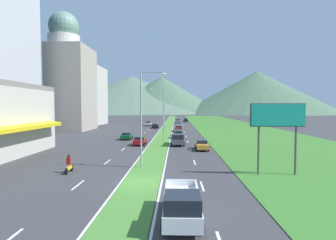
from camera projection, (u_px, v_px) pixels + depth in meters
The scene contains 53 objects.
ground_plane at pixel (141, 183), 23.40m from camera, with size 600.00×600.00×0.00m, color #38383A.
grass_median at pixel (167, 128), 83.31m from camera, with size 3.20×240.00×0.06m, color #477F33.
grass_verge_right at pixel (235, 128), 82.65m from camera, with size 24.00×240.00×0.06m, color #387028.
lane_dash_left_2 at pixel (78, 185), 22.67m from camera, with size 0.16×2.80×0.01m, color silver.
lane_dash_left_3 at pixel (107, 162), 32.20m from camera, with size 0.16×2.80×0.01m, color silver.
lane_dash_left_4 at pixel (123, 149), 41.74m from camera, with size 0.16×2.80×0.01m, color silver.
lane_dash_left_5 at pixel (133, 142), 51.27m from camera, with size 0.16×2.80×0.01m, color silver.
lane_dash_left_6 at pixel (140, 136), 60.81m from camera, with size 0.16×2.80×0.01m, color silver.
lane_dash_left_7 at pixel (145, 132), 70.35m from camera, with size 0.16×2.80×0.01m, color silver.
lane_dash_left_8 at pixel (149, 129), 79.88m from camera, with size 0.16×2.80×0.01m, color silver.
lane_dash_left_9 at pixel (152, 127), 89.42m from camera, with size 0.16×2.80×0.01m, color silver.
lane_dash_left_10 at pixel (154, 125), 98.95m from camera, with size 0.16×2.80×0.01m, color silver.
lane_dash_left_11 at pixel (156, 123), 108.49m from camera, with size 0.16×2.80×0.01m, color silver.
lane_dash_left_12 at pixel (158, 122), 118.02m from camera, with size 0.16×2.80×0.01m, color silver.
lane_dash_left_13 at pixel (159, 121), 127.56m from camera, with size 0.16×2.80×0.01m, color silver.
lane_dash_left_14 at pixel (160, 120), 137.09m from camera, with size 0.16×2.80×0.01m, color silver.
lane_dash_right_2 at pixel (202, 186), 22.34m from camera, with size 0.16×2.80×0.01m, color silver.
lane_dash_right_3 at pixel (195, 163), 31.88m from camera, with size 0.16×2.80×0.01m, color silver.
lane_dash_right_4 at pixel (190, 150), 41.42m from camera, with size 0.16×2.80×0.01m, color silver.
lane_dash_right_5 at pixel (188, 142), 50.95m from camera, with size 0.16×2.80×0.01m, color silver.
lane_dash_right_6 at pixel (186, 136), 60.49m from camera, with size 0.16×2.80×0.01m, color silver.
lane_dash_right_7 at pixel (185, 132), 70.02m from camera, with size 0.16×2.80×0.01m, color silver.
lane_dash_right_8 at pixel (184, 129), 79.56m from camera, with size 0.16×2.80×0.01m, color silver.
lane_dash_right_9 at pixel (183, 127), 89.09m from camera, with size 0.16×2.80×0.01m, color silver.
lane_dash_right_10 at pixel (183, 125), 98.63m from camera, with size 0.16×2.80×0.01m, color silver.
lane_dash_right_11 at pixel (182, 123), 108.16m from camera, with size 0.16×2.80×0.01m, color silver.
lane_dash_right_12 at pixel (182, 122), 117.70m from camera, with size 0.16×2.80×0.01m, color silver.
lane_dash_right_13 at pixel (181, 121), 127.23m from camera, with size 0.16×2.80×0.01m, color silver.
lane_dash_right_14 at pixel (181, 120), 136.77m from camera, with size 0.16×2.80×0.01m, color silver.
edge_line_median_left at pixel (161, 128), 83.36m from camera, with size 0.16×240.00×0.01m, color silver.
edge_line_median_right at pixel (173, 128), 83.25m from camera, with size 0.16×240.00×0.01m, color silver.
domed_building at pixel (65, 81), 76.83m from camera, with size 14.15×14.15×32.73m.
midrise_colored at pixel (81, 96), 101.85m from camera, with size 16.04×16.04×21.10m, color #B7B2A8.
hill_far_left at pixel (131, 94), 320.20m from camera, with size 210.62×210.62×42.20m, color #516B56.
hill_far_center at pixel (161, 95), 301.72m from camera, with size 135.88×135.88×39.68m, color #47664C.
hill_far_right at pixel (257, 92), 282.66m from camera, with size 159.53×159.53×43.04m, color #47664C.
street_lamp_near at pixel (144, 113), 28.97m from camera, with size 2.77×0.37×10.19m.
street_lamp_mid at pixel (162, 111), 52.30m from camera, with size 2.65×0.31×10.02m.
street_lamp_far at pixel (166, 111), 75.66m from camera, with size 3.32×0.29×9.15m.
billboard_roadside at pixel (278, 120), 25.73m from camera, with size 5.13×0.28×6.79m.
car_0 at pixel (148, 123), 94.44m from camera, with size 1.95×4.70×1.62m.
car_1 at pixel (179, 134), 56.96m from camera, with size 1.95×4.49×1.50m.
car_2 at pixel (155, 126), 84.08m from camera, with size 2.00×4.55×1.35m.
car_3 at pixel (202, 145), 41.48m from camera, with size 1.91×4.61×1.47m.
car_4 at pixel (186, 120), 119.35m from camera, with size 1.86×4.09×1.56m.
car_5 at pixel (179, 128), 73.12m from camera, with size 1.99×4.78×1.48m.
car_6 at pixel (179, 132), 62.71m from camera, with size 1.96×4.41×1.35m.
car_7 at pixel (140, 141), 46.67m from camera, with size 1.97×4.30×1.46m.
car_8 at pixel (127, 136), 54.71m from camera, with size 1.97×4.12×1.41m.
car_9 at pixel (178, 121), 111.18m from camera, with size 2.03×4.52×1.58m.
pickup_truck_0 at pixel (178, 139), 46.31m from camera, with size 2.18×5.40×2.00m.
pickup_truck_1 at pixel (182, 205), 15.26m from camera, with size 2.18×5.40×2.00m.
motorcycle_rider at pixel (69, 165), 26.87m from camera, with size 0.36×2.00×1.80m.
Camera 1 is at (3.03, -23.04, 6.42)m, focal length 29.46 mm.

